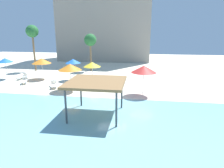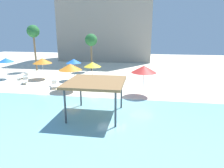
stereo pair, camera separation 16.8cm
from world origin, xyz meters
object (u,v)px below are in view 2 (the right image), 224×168
beach_umbrella_orange_2 (42,61)px  beach_umbrella_yellow_3 (92,64)px  lounge_chair_1 (25,80)px  lounge_chair_3 (24,76)px  beach_umbrella_orange_0 (70,67)px  palm_tree_1 (33,33)px  beach_umbrella_red_1 (144,69)px  beach_umbrella_blue_5 (6,60)px  beach_umbrella_blue_4 (74,61)px  shade_pavilion (96,83)px  palm_tree_0 (91,41)px  lounge_chair_0 (54,84)px

beach_umbrella_orange_2 → beach_umbrella_yellow_3: beach_umbrella_orange_2 is taller
lounge_chair_1 → lounge_chair_3: 2.64m
beach_umbrella_orange_0 → palm_tree_1: bearing=133.9°
beach_umbrella_orange_2 → beach_umbrella_red_1: bearing=-20.9°
beach_umbrella_orange_2 → beach_umbrella_blue_5: bearing=-171.6°
beach_umbrella_blue_5 → beach_umbrella_blue_4: bearing=4.5°
beach_umbrella_orange_0 → lounge_chair_1: (-6.71, 2.13, -2.20)m
beach_umbrella_orange_0 → beach_umbrella_blue_4: 4.75m
shade_pavilion → palm_tree_0: size_ratio=0.71×
shade_pavilion → beach_umbrella_orange_0: size_ratio=1.44×
shade_pavilion → palm_tree_1: bearing=130.6°
beach_umbrella_red_1 → palm_tree_0: (-8.24, 11.53, 2.10)m
beach_umbrella_orange_0 → beach_umbrella_blue_4: (-1.26, 4.58, -0.07)m
beach_umbrella_orange_0 → beach_umbrella_yellow_3: size_ratio=1.12×
beach_umbrella_red_1 → lounge_chair_0: beach_umbrella_red_1 is taller
shade_pavilion → palm_tree_0: bearing=105.6°
lounge_chair_0 → palm_tree_0: 11.24m
beach_umbrella_blue_4 → palm_tree_0: bearing=84.2°
shade_pavilion → lounge_chair_1: size_ratio=2.09×
beach_umbrella_blue_4 → beach_umbrella_yellow_3: bearing=-21.1°
beach_umbrella_red_1 → beach_umbrella_blue_4: beach_umbrella_red_1 is taller
shade_pavilion → lounge_chair_3: shade_pavilion is taller
beach_umbrella_blue_5 → lounge_chair_3: bearing=11.3°
palm_tree_0 → palm_tree_1: (-8.83, -1.26, 1.23)m
shade_pavilion → beach_umbrella_yellow_3: (-2.70, 9.59, -0.24)m
beach_umbrella_blue_4 → palm_tree_1: size_ratio=0.38×
beach_umbrella_orange_0 → lounge_chair_0: (-2.36, 0.87, -2.20)m
palm_tree_1 → shade_pavilion: bearing=-49.4°
lounge_chair_0 → lounge_chair_3: 6.81m
beach_umbrella_orange_2 → lounge_chair_1: 3.40m
beach_umbrella_orange_2 → lounge_chair_0: size_ratio=1.38×
beach_umbrella_blue_4 → lounge_chair_1: (-5.44, -2.45, -2.12)m
lounge_chair_0 → beach_umbrella_red_1: bearing=59.9°
beach_umbrella_orange_0 → beach_umbrella_blue_4: beach_umbrella_orange_0 is taller
lounge_chair_3 → palm_tree_0: (7.66, 6.81, 4.37)m
lounge_chair_3 → beach_umbrella_orange_2: bearing=100.2°
beach_umbrella_yellow_3 → beach_umbrella_blue_5: (-11.74, 0.35, 0.23)m
lounge_chair_0 → lounge_chair_1: size_ratio=1.00×
lounge_chair_0 → lounge_chair_3: bearing=-142.4°
shade_pavilion → beach_umbrella_red_1: size_ratio=1.40×
palm_tree_1 → beach_umbrella_blue_4: bearing=-32.7°
beach_umbrella_orange_2 → beach_umbrella_yellow_3: (7.02, -1.05, -0.14)m
shade_pavilion → palm_tree_1: palm_tree_1 is taller
lounge_chair_0 → lounge_chair_1: bearing=-128.7°
beach_umbrella_yellow_3 → lounge_chair_1: beach_umbrella_yellow_3 is taller
beach_umbrella_blue_4 → palm_tree_1: bearing=147.3°
beach_umbrella_blue_5 → palm_tree_0: 12.25m
beach_umbrella_red_1 → beach_umbrella_yellow_3: bearing=147.1°
beach_umbrella_red_1 → lounge_chair_0: (-9.99, 1.32, -2.27)m
beach_umbrella_red_1 → beach_umbrella_blue_5: bearing=166.4°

